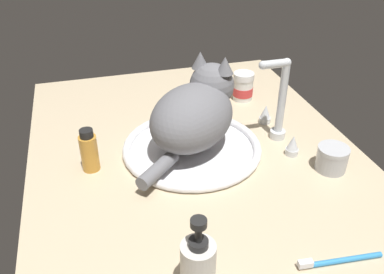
% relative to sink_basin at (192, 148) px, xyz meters
% --- Properties ---
extents(countertop, '(1.07, 0.80, 0.03)m').
position_rel_sink_basin_xyz_m(countertop, '(0.02, 0.01, -0.02)').
color(countertop, '#CCB793').
rests_on(countertop, ground).
extents(sink_basin, '(0.34, 0.34, 0.02)m').
position_rel_sink_basin_xyz_m(sink_basin, '(0.00, 0.00, 0.00)').
color(sink_basin, white).
rests_on(sink_basin, countertop).
extents(faucet, '(0.19, 0.09, 0.22)m').
position_rel_sink_basin_xyz_m(faucet, '(-0.00, 0.23, 0.07)').
color(faucet, silver).
rests_on(faucet, countertop).
extents(cat, '(0.31, 0.31, 0.20)m').
position_rel_sink_basin_xyz_m(cat, '(-0.01, 0.02, 0.09)').
color(cat, slate).
rests_on(cat, sink_basin).
extents(metal_jar, '(0.07, 0.07, 0.06)m').
position_rel_sink_basin_xyz_m(metal_jar, '(0.16, 0.29, 0.02)').
color(metal_jar, '#B2B5BA').
rests_on(metal_jar, countertop).
extents(pill_bottle, '(0.06, 0.06, 0.09)m').
position_rel_sink_basin_xyz_m(pill_bottle, '(-0.23, 0.22, 0.03)').
color(pill_bottle, white).
rests_on(pill_bottle, countertop).
extents(soap_pump_bottle, '(0.06, 0.06, 0.16)m').
position_rel_sink_basin_xyz_m(soap_pump_bottle, '(0.40, -0.10, 0.05)').
color(soap_pump_bottle, silver).
rests_on(soap_pump_bottle, countertop).
extents(amber_bottle, '(0.04, 0.04, 0.11)m').
position_rel_sink_basin_xyz_m(amber_bottle, '(0.01, -0.25, 0.04)').
color(amber_bottle, gold).
rests_on(amber_bottle, countertop).
extents(toothbrush, '(0.02, 0.16, 0.02)m').
position_rel_sink_basin_xyz_m(toothbrush, '(0.41, 0.15, -0.00)').
color(toothbrush, '#338CD1').
rests_on(toothbrush, countertop).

